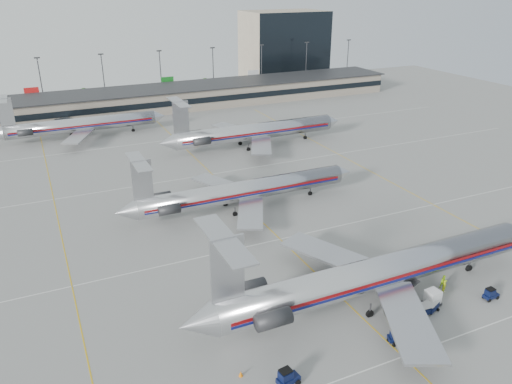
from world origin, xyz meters
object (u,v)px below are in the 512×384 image
jet_second_row (240,191)px  tug_center (397,337)px  belt_loader (401,297)px  jet_foreground (374,274)px  uld_container (432,298)px

jet_second_row → tug_center: 38.60m
tug_center → belt_loader: bearing=66.6°
jet_foreground → tug_center: size_ratio=22.39×
jet_second_row → tug_center: size_ratio=19.30×
jet_foreground → belt_loader: (3.08, -1.76, -3.16)m
belt_loader → jet_second_row: bearing=94.9°
belt_loader → tug_center: bearing=-141.0°
tug_center → uld_container: (8.30, 3.62, 0.27)m
jet_second_row → belt_loader: jet_second_row is taller
jet_foreground → tug_center: (-2.28, -7.47, -3.06)m
jet_second_row → uld_container: (10.31, -34.85, -2.26)m
jet_foreground → belt_loader: 4.75m
tug_center → jet_second_row: bearing=112.8°
jet_second_row → uld_container: size_ratio=21.45×
jet_foreground → tug_center: bearing=-107.0°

